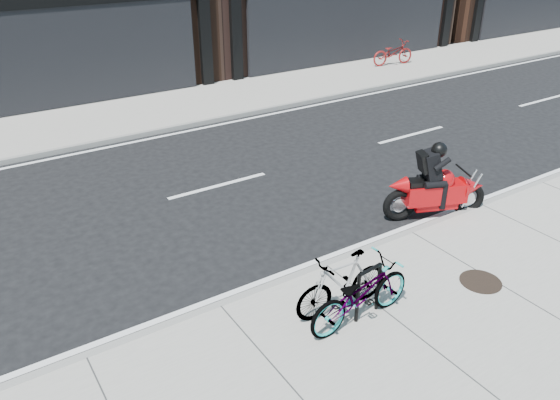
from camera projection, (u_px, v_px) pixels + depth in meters
ground at (265, 223)px, 10.72m from camera, size 120.00×120.00×0.00m
sidewalk_near at (469, 381)px, 6.96m from camera, size 60.00×6.00×0.13m
sidewalk_far at (131, 115)px, 16.48m from camera, size 60.00×3.50×0.13m
bike_rack at (368, 288)px, 7.81m from camera, size 0.49×0.11×0.82m
bicycle_front at (360, 294)px, 7.70m from camera, size 1.81×0.69×0.94m
bicycle_rear at (342, 283)px, 7.93m from camera, size 1.59×0.53×0.94m
motorcycle at (440, 187)px, 10.67m from camera, size 2.04×1.12×1.60m
bicycle_far at (393, 53)px, 21.70m from camera, size 1.88×0.88×0.95m
manhole_cover at (481, 282)px, 8.75m from camera, size 0.77×0.77×0.02m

